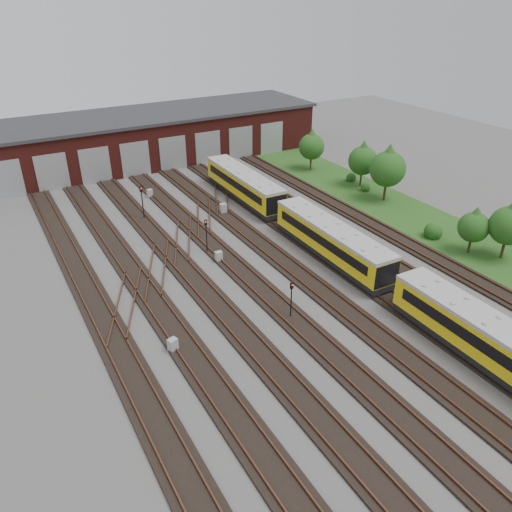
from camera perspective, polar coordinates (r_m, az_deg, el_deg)
ground at (r=38.87m, az=5.21°, el=-5.07°), size 120.00×120.00×0.00m
track_network at (r=39.12m, az=4.53°, el=-4.59°), size 30.40×70.00×0.33m
maintenance_shed at (r=71.25m, az=-13.64°, el=12.94°), size 51.00×12.50×6.35m
grass_verge at (r=56.74m, az=15.42°, el=5.31°), size 8.00×55.00×0.05m
metro_train at (r=44.07m, az=8.62°, el=1.78°), size 2.77×46.18×2.92m
signal_mast_0 at (r=35.79m, az=4.07°, el=-4.57°), size 0.23×0.22×3.02m
signal_mast_1 at (r=44.65m, az=-5.70°, el=2.73°), size 0.29×0.27×3.30m
signal_mast_2 at (r=52.46m, az=-12.89°, el=6.42°), size 0.30×0.28×3.61m
signal_mast_3 at (r=57.76m, az=-1.14°, el=8.62°), size 0.26×0.25×2.72m
relay_cabinet_0 at (r=33.95m, az=-9.48°, el=-10.02°), size 0.72×0.66×0.99m
relay_cabinet_1 at (r=58.76m, az=-12.04°, el=7.01°), size 0.67×0.60×0.96m
relay_cabinet_2 at (r=43.84m, az=-4.28°, el=-0.08°), size 0.60×0.50×0.98m
relay_cabinet_3 at (r=49.26m, az=4.50°, el=3.34°), size 0.75×0.66×1.07m
relay_cabinet_4 at (r=53.27m, az=-3.76°, el=5.41°), size 0.68×0.57×1.12m
tree_0 at (r=66.11m, az=6.39°, el=12.64°), size 3.30×3.30×5.46m
tree_1 at (r=57.19m, az=14.87°, el=10.05°), size 3.94×3.94×6.53m
tree_2 at (r=61.09m, az=12.14°, el=10.98°), size 3.42×3.42×5.66m
tree_3 at (r=48.14m, az=23.69°, el=3.40°), size 2.74×2.74×4.54m
tree_4 at (r=48.11m, az=27.06°, el=3.55°), size 3.40×3.40×5.63m
bush_0 at (r=50.76m, az=19.64°, el=2.91°), size 1.76×1.76×1.76m
bush_1 at (r=60.70m, az=12.41°, el=7.75°), size 1.11×1.11×1.11m
bush_2 at (r=63.66m, az=10.85°, el=8.94°), size 1.23×1.23×1.23m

